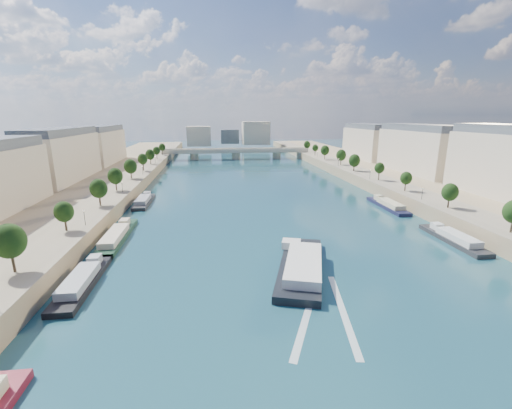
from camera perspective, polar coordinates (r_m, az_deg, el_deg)
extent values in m
plane|color=#0C2B39|center=(127.00, 1.40, -0.52)|extent=(700.00, 700.00, 0.00)
cube|color=#9E8460|center=(135.83, -30.19, -0.46)|extent=(44.00, 520.00, 5.00)
cube|color=#9E8460|center=(154.46, 28.85, 1.34)|extent=(44.00, 520.00, 5.00)
cube|color=gray|center=(130.10, -24.25, 0.82)|extent=(14.00, 520.00, 0.10)
cube|color=gray|center=(145.63, 24.19, 2.20)|extent=(14.00, 520.00, 0.10)
cylinder|color=#382B1E|center=(77.42, -35.04, -8.09)|extent=(0.50, 0.50, 3.82)
ellipsoid|color=black|center=(76.27, -35.44, -5.59)|extent=(4.80, 4.80, 5.52)
cylinder|color=#382B1E|center=(97.97, -28.76, -2.84)|extent=(0.50, 0.50, 3.82)
ellipsoid|color=black|center=(97.06, -29.02, -0.81)|extent=(4.80, 4.80, 5.52)
cylinder|color=#382B1E|center=(119.81, -24.75, 0.58)|extent=(0.50, 0.50, 3.82)
ellipsoid|color=black|center=(119.06, -24.94, 2.25)|extent=(4.80, 4.80, 5.52)
cylinder|color=#382B1E|center=(142.34, -21.99, 2.92)|extent=(0.50, 0.50, 3.82)
ellipsoid|color=black|center=(141.72, -22.13, 4.34)|extent=(4.80, 4.80, 5.52)
cylinder|color=#382B1E|center=(165.29, -19.98, 4.62)|extent=(0.50, 0.50, 3.82)
ellipsoid|color=black|center=(164.76, -20.09, 5.85)|extent=(4.80, 4.80, 5.52)
cylinder|color=#382B1E|center=(188.50, -18.46, 5.90)|extent=(0.50, 0.50, 3.82)
ellipsoid|color=black|center=(188.03, -18.55, 6.98)|extent=(4.80, 4.80, 5.52)
cylinder|color=#382B1E|center=(211.89, -17.27, 6.89)|extent=(0.50, 0.50, 3.82)
ellipsoid|color=black|center=(211.47, -17.35, 7.85)|extent=(4.80, 4.80, 5.52)
cylinder|color=#382B1E|center=(235.40, -16.31, 7.68)|extent=(0.50, 0.50, 3.82)
ellipsoid|color=black|center=(235.02, -16.38, 8.55)|extent=(4.80, 4.80, 5.52)
cylinder|color=#382B1E|center=(259.00, -15.53, 8.33)|extent=(0.50, 0.50, 3.82)
ellipsoid|color=black|center=(258.66, -15.58, 9.12)|extent=(4.80, 4.80, 5.52)
cylinder|color=#382B1E|center=(123.23, 29.66, 0.35)|extent=(0.50, 0.50, 3.82)
ellipsoid|color=black|center=(122.51, 29.87, 1.98)|extent=(4.80, 4.80, 5.52)
cylinder|color=#382B1E|center=(142.57, 24.00, 2.74)|extent=(0.50, 0.50, 3.82)
ellipsoid|color=black|center=(141.94, 24.15, 4.16)|extent=(4.80, 4.80, 5.52)
cylinder|color=#382B1E|center=(163.15, 19.70, 4.52)|extent=(0.50, 0.50, 3.82)
ellipsoid|color=black|center=(162.60, 19.81, 5.77)|extent=(4.80, 4.80, 5.52)
cylinder|color=#382B1E|center=(184.56, 16.38, 5.88)|extent=(0.50, 0.50, 3.82)
ellipsoid|color=black|center=(184.08, 16.46, 6.99)|extent=(4.80, 4.80, 5.52)
cylinder|color=#382B1E|center=(206.54, 13.74, 6.94)|extent=(0.50, 0.50, 3.82)
ellipsoid|color=black|center=(206.11, 13.80, 7.93)|extent=(4.80, 4.80, 5.52)
cylinder|color=#382B1E|center=(228.92, 11.60, 7.79)|extent=(0.50, 0.50, 3.82)
ellipsoid|color=black|center=(228.53, 11.65, 8.68)|extent=(4.80, 4.80, 5.52)
cylinder|color=#382B1E|center=(251.61, 9.84, 8.47)|extent=(0.50, 0.50, 3.82)
ellipsoid|color=black|center=(251.25, 9.88, 9.29)|extent=(4.80, 4.80, 5.52)
cylinder|color=#382B1E|center=(274.51, 8.37, 9.04)|extent=(0.50, 0.50, 3.82)
ellipsoid|color=black|center=(274.19, 8.40, 9.79)|extent=(4.80, 4.80, 5.52)
cylinder|color=black|center=(100.65, -26.65, -2.09)|extent=(0.14, 0.14, 4.00)
sphere|color=#FFE5B2|center=(100.12, -26.79, -0.94)|extent=(0.36, 0.36, 0.36)
cylinder|color=black|center=(137.90, -21.39, 2.67)|extent=(0.14, 0.14, 4.00)
sphere|color=#FFE5B2|center=(137.52, -21.47, 3.52)|extent=(0.36, 0.36, 0.36)
cylinder|color=black|center=(176.36, -18.38, 5.37)|extent=(0.14, 0.14, 4.00)
sphere|color=#FFE5B2|center=(176.06, -18.43, 6.04)|extent=(0.36, 0.36, 0.36)
cylinder|color=black|center=(215.39, -16.44, 7.09)|extent=(0.14, 0.14, 4.00)
sphere|color=#FFE5B2|center=(215.14, -16.48, 7.65)|extent=(0.36, 0.36, 0.36)
cylinder|color=black|center=(130.50, 25.96, 1.55)|extent=(0.14, 0.14, 4.00)
sphere|color=#FFE5B2|center=(130.09, 26.06, 2.45)|extent=(0.36, 0.36, 0.36)
cylinder|color=black|center=(164.67, 18.46, 4.75)|extent=(0.14, 0.14, 4.00)
sphere|color=#FFE5B2|center=(164.35, 18.52, 5.47)|extent=(0.36, 0.36, 0.36)
cylinder|color=black|center=(201.01, 13.57, 6.78)|extent=(0.14, 0.14, 4.00)
sphere|color=#FFE5B2|center=(200.74, 13.61, 7.37)|extent=(0.36, 0.36, 0.36)
cylinder|color=black|center=(238.52, 10.18, 8.15)|extent=(0.14, 0.14, 4.00)
sphere|color=#FFE5B2|center=(238.29, 10.20, 8.65)|extent=(0.36, 0.36, 0.36)
cube|color=#C2B195|center=(176.06, -29.64, 6.82)|extent=(16.00, 52.00, 20.00)
cube|color=#474C54|center=(175.22, -30.12, 10.57)|extent=(14.72, 50.44, 3.20)
cube|color=#C2B195|center=(230.57, -24.34, 8.87)|extent=(16.00, 52.00, 20.00)
cube|color=#474C54|center=(229.93, -24.64, 11.74)|extent=(14.72, 50.44, 3.20)
cube|color=#C2B195|center=(193.34, 25.40, 7.87)|extent=(16.00, 52.00, 20.00)
cube|color=#474C54|center=(192.58, 25.79, 11.28)|extent=(14.72, 50.44, 3.20)
cube|color=#C2B195|center=(244.02, 18.10, 9.69)|extent=(16.00, 52.00, 20.00)
cube|color=#474C54|center=(243.42, 18.32, 12.41)|extent=(14.72, 50.44, 3.20)
cube|color=#C2B195|center=(331.84, -9.47, 11.19)|extent=(22.00, 18.00, 18.00)
cube|color=#C2B195|center=(344.32, -0.05, 11.84)|extent=(26.00, 20.00, 22.00)
cube|color=#474C54|center=(357.22, -4.42, 11.26)|extent=(18.00, 16.00, 14.00)
cube|color=#C1B79E|center=(268.08, -3.35, 8.88)|extent=(112.00, 11.00, 2.20)
cube|color=#C1B79E|center=(262.97, -3.27, 9.10)|extent=(112.00, 0.80, 0.90)
cube|color=#C1B79E|center=(272.90, -3.43, 9.30)|extent=(112.00, 0.80, 0.90)
cylinder|color=#C1B79E|center=(268.15, -10.24, 7.88)|extent=(6.40, 6.40, 5.00)
cylinder|color=#C1B79E|center=(268.48, -3.33, 8.10)|extent=(6.40, 6.40, 5.00)
cylinder|color=#C1B79E|center=(272.60, 3.46, 8.20)|extent=(6.40, 6.40, 5.00)
cube|color=#C1B79E|center=(269.88, -14.52, 7.69)|extent=(6.00, 12.00, 5.00)
cube|color=#C1B79E|center=(277.02, 7.57, 8.20)|extent=(6.00, 12.00, 5.00)
cube|color=black|center=(77.88, 7.44, -10.39)|extent=(17.79, 32.34, 2.22)
cube|color=silver|center=(74.83, 7.98, -9.72)|extent=(13.01, 21.47, 2.00)
cube|color=silver|center=(85.41, 5.90, -6.55)|extent=(5.36, 4.89, 1.80)
cube|color=silver|center=(62.96, 8.54, -17.48)|extent=(11.84, 24.17, 0.04)
cube|color=silver|center=(64.84, 14.24, -16.77)|extent=(5.89, 25.79, 0.04)
cube|color=black|center=(79.53, -26.78, -11.57)|extent=(5.00, 25.02, 1.80)
cube|color=#A8ADB4|center=(77.14, -27.41, -11.07)|extent=(4.10, 13.76, 1.60)
cube|color=#A8ADB4|center=(85.29, -25.31, -8.30)|extent=(2.50, 3.00, 1.80)
cube|color=#173A26|center=(102.61, -22.11, -5.22)|extent=(5.00, 30.35, 1.80)
cube|color=beige|center=(99.86, -22.55, -4.78)|extent=(4.10, 16.69, 1.60)
cube|color=beige|center=(110.44, -21.06, -2.75)|extent=(2.50, 3.64, 1.80)
cube|color=#29292C|center=(140.12, -18.13, 0.32)|extent=(5.00, 23.46, 1.80)
cube|color=#9998A0|center=(137.94, -18.33, 0.81)|extent=(4.10, 12.90, 1.60)
cube|color=#9998A0|center=(146.45, -17.70, 1.68)|extent=(2.50, 2.81, 1.80)
cube|color=#29292B|center=(107.65, 29.95, -5.23)|extent=(5.00, 23.73, 1.80)
cube|color=silver|center=(105.74, 30.68, -4.69)|extent=(4.10, 13.05, 1.60)
cube|color=silver|center=(112.52, 27.93, -3.20)|extent=(2.50, 2.85, 1.80)
cube|color=#1A1B39|center=(136.17, 21.07, -0.35)|extent=(5.00, 24.81, 1.80)
cube|color=beige|center=(134.09, 21.53, 0.14)|extent=(4.10, 13.65, 1.60)
cube|color=beige|center=(142.13, 19.75, 1.13)|extent=(2.50, 2.98, 1.80)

